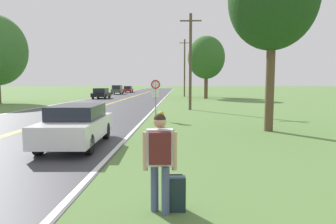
{
  "coord_description": "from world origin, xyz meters",
  "views": [
    {
      "loc": [
        7.67,
        -1.92,
        2.34
      ],
      "look_at": [
        7.3,
        8.11,
        1.35
      ],
      "focal_mm": 32.0,
      "sensor_mm": 36.0,
      "label": 1
    }
  ],
  "objects": [
    {
      "name": "car_red_sedan_receding",
      "position": [
        -4.25,
        67.97,
        0.8
      ],
      "size": [
        1.84,
        4.24,
        1.55
      ],
      "rotation": [
        0.0,
        0.0,
        1.58
      ],
      "color": "black",
      "rests_on": "ground"
    },
    {
      "name": "suitcase",
      "position": [
        7.61,
        3.35,
        0.32
      ],
      "size": [
        0.39,
        0.21,
        0.69
      ],
      "rotation": [
        0.0,
        0.0,
        1.64
      ],
      "color": "#19282D",
      "rests_on": "ground"
    },
    {
      "name": "tree_behind_sign",
      "position": [
        11.61,
        42.18,
        5.94
      ],
      "size": [
        5.36,
        5.36,
        9.05
      ],
      "color": "brown",
      "rests_on": "ground"
    },
    {
      "name": "car_dark_grey_suv_mid_far",
      "position": [
        -4.73,
        57.8,
        0.97
      ],
      "size": [
        1.96,
        4.03,
        1.82
      ],
      "rotation": [
        0.0,
        0.0,
        1.6
      ],
      "color": "black",
      "rests_on": "ground"
    },
    {
      "name": "utility_pole_far",
      "position": [
        8.57,
        48.28,
        4.88
      ],
      "size": [
        1.8,
        0.24,
        9.45
      ],
      "color": "brown",
      "rests_on": "ground"
    },
    {
      "name": "utility_pole_midground",
      "position": [
        8.63,
        23.84,
        4.21
      ],
      "size": [
        1.8,
        0.24,
        8.11
      ],
      "color": "brown",
      "rests_on": "ground"
    },
    {
      "name": "hitchhiker_person",
      "position": [
        7.34,
        3.23,
        1.1
      ],
      "size": [
        0.61,
        0.44,
        1.8
      ],
      "rotation": [
        0.0,
        0.0,
        1.64
      ],
      "color": "#475175",
      "rests_on": "ground"
    },
    {
      "name": "car_white_sedan_approaching",
      "position": [
        3.89,
        8.9,
        0.79
      ],
      "size": [
        2.05,
        4.57,
        1.51
      ],
      "rotation": [
        0.0,
        0.0,
        -1.52
      ],
      "color": "black",
      "rests_on": "ground"
    },
    {
      "name": "tree_far_back",
      "position": [
        12.0,
        47.59,
        6.0
      ],
      "size": [
        4.12,
        4.12,
        8.41
      ],
      "color": "#473828",
      "rests_on": "ground"
    },
    {
      "name": "car_black_sedan_mid_near",
      "position": [
        -3.7,
        41.41,
        0.78
      ],
      "size": [
        2.06,
        4.03,
        1.53
      ],
      "rotation": [
        0.0,
        0.0,
        1.54
      ],
      "color": "black",
      "rests_on": "ground"
    },
    {
      "name": "fire_hydrant",
      "position": [
        6.75,
        13.5,
        0.43
      ],
      "size": [
        0.47,
        0.31,
        0.85
      ],
      "color": "gold",
      "rests_on": "ground"
    },
    {
      "name": "tree_mid_treeline",
      "position": [
        12.02,
        12.6,
        6.18
      ],
      "size": [
        4.12,
        4.12,
        8.58
      ],
      "color": "brown",
      "rests_on": "ground"
    },
    {
      "name": "traffic_sign",
      "position": [
        6.2,
        16.78,
        1.9
      ],
      "size": [
        0.6,
        0.1,
        2.52
      ],
      "color": "gray",
      "rests_on": "ground"
    }
  ]
}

